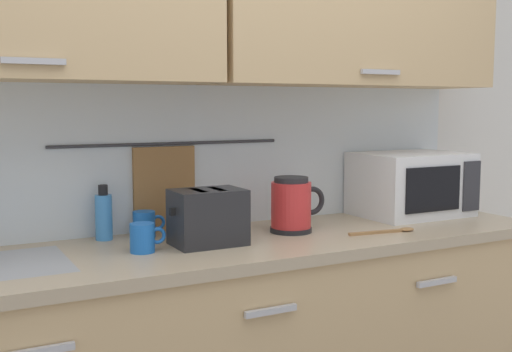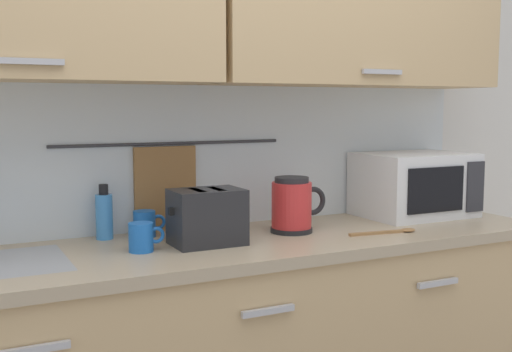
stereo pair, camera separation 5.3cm
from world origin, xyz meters
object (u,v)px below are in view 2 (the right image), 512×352
(mug_near_sink, at_px, (142,237))
(mug_by_kettle, at_px, (145,224))
(electric_kettle, at_px, (293,205))
(wooden_spoon, at_px, (391,232))
(microwave, at_px, (414,185))
(dish_soap_bottle, at_px, (104,215))
(toaster, at_px, (207,217))

(mug_near_sink, distance_m, mug_by_kettle, 0.23)
(electric_kettle, bearing_deg, wooden_spoon, -30.25)
(microwave, xyz_separation_m, dish_soap_bottle, (-1.30, 0.12, -0.05))
(dish_soap_bottle, relative_size, mug_near_sink, 1.63)
(mug_near_sink, bearing_deg, toaster, 1.05)
(microwave, xyz_separation_m, wooden_spoon, (-0.33, -0.26, -0.13))
(wooden_spoon, bearing_deg, mug_by_kettle, 157.36)
(electric_kettle, xyz_separation_m, toaster, (-0.37, -0.05, -0.01))
(microwave, xyz_separation_m, electric_kettle, (-0.64, -0.07, -0.03))
(mug_by_kettle, relative_size, wooden_spoon, 0.43)
(wooden_spoon, bearing_deg, microwave, 38.13)
(dish_soap_bottle, relative_size, toaster, 0.77)
(microwave, distance_m, wooden_spoon, 0.44)
(electric_kettle, bearing_deg, dish_soap_bottle, 163.83)
(microwave, distance_m, toaster, 1.02)
(mug_near_sink, bearing_deg, microwave, 5.99)
(microwave, relative_size, mug_by_kettle, 3.83)
(dish_soap_bottle, xyz_separation_m, wooden_spoon, (0.98, -0.38, -0.08))
(dish_soap_bottle, relative_size, mug_by_kettle, 1.63)
(mug_near_sink, xyz_separation_m, wooden_spoon, (0.91, -0.13, -0.04))
(mug_near_sink, relative_size, mug_by_kettle, 1.00)
(electric_kettle, xyz_separation_m, mug_by_kettle, (-0.52, 0.16, -0.05))
(electric_kettle, distance_m, dish_soap_bottle, 0.69)
(electric_kettle, height_order, wooden_spoon, electric_kettle)
(mug_near_sink, relative_size, wooden_spoon, 0.43)
(toaster, height_order, wooden_spoon, toaster)
(toaster, bearing_deg, microwave, 7.11)
(microwave, bearing_deg, wooden_spoon, -141.87)
(dish_soap_bottle, height_order, mug_by_kettle, dish_soap_bottle)
(dish_soap_bottle, bearing_deg, wooden_spoon, -21.06)
(toaster, relative_size, wooden_spoon, 0.93)
(mug_by_kettle, bearing_deg, microwave, -4.48)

